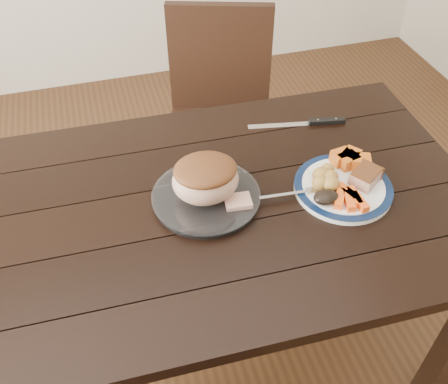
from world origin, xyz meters
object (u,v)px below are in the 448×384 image
object	(u,v)px
pork_slice	(365,177)
fork	(296,193)
dinner_plate	(343,188)
serving_platter	(206,198)
carving_knife	(315,122)
dining_table	(195,228)
roast_joint	(206,180)
chair_far	(219,110)

from	to	relation	value
pork_slice	fork	xyz separation A→B (m)	(-0.20, 0.01, -0.02)
pork_slice	dinner_plate	bearing A→B (deg)	175.24
serving_platter	carving_knife	xyz separation A→B (m)	(0.43, 0.25, -0.00)
dining_table	carving_knife	xyz separation A→B (m)	(0.47, 0.26, 0.10)
serving_platter	fork	distance (m)	0.25
dining_table	roast_joint	size ratio (longest dim) A/B	8.99
pork_slice	fork	bearing A→B (deg)	177.11
dining_table	carving_knife	distance (m)	0.55
dining_table	dinner_plate	size ratio (longest dim) A/B	5.89
dining_table	carving_knife	size ratio (longest dim) A/B	5.10
dinner_plate	fork	bearing A→B (deg)	177.92
dinner_plate	pork_slice	size ratio (longest dim) A/B	3.38
chair_far	dinner_plate	bearing A→B (deg)	118.33
serving_platter	chair_far	bearing A→B (deg)	71.76
dining_table	serving_platter	xyz separation A→B (m)	(0.04, 0.01, 0.10)
fork	pork_slice	bearing A→B (deg)	1.58
dinner_plate	fork	xyz separation A→B (m)	(-0.14, 0.01, 0.01)
dinner_plate	carving_knife	distance (m)	0.32
fork	carving_knife	xyz separation A→B (m)	(0.19, 0.31, -0.01)
roast_joint	chair_far	bearing A→B (deg)	71.76
roast_joint	carving_knife	size ratio (longest dim) A/B	0.57
chair_far	roast_joint	size ratio (longest dim) A/B	5.15
dining_table	serving_platter	size ratio (longest dim) A/B	5.57
chair_far	roast_joint	distance (m)	0.82
roast_joint	dinner_plate	bearing A→B (deg)	-10.02
pork_slice	carving_knife	size ratio (longest dim) A/B	0.26
chair_far	carving_knife	xyz separation A→B (m)	(0.19, -0.48, 0.23)
fork	roast_joint	xyz separation A→B (m)	(-0.24, 0.06, 0.06)
chair_far	roast_joint	xyz separation A→B (m)	(-0.24, -0.72, 0.30)
dinner_plate	serving_platter	xyz separation A→B (m)	(-0.38, 0.07, 0.00)
dinner_plate	pork_slice	distance (m)	0.07
dining_table	serving_platter	distance (m)	0.11
dinner_plate	carving_knife	world-z (taller)	dinner_plate
serving_platter	pork_slice	bearing A→B (deg)	-9.30
chair_far	carving_knife	distance (m)	0.56
pork_slice	fork	world-z (taller)	pork_slice
chair_far	carving_knife	world-z (taller)	chair_far
pork_slice	chair_far	bearing A→B (deg)	104.47
dinner_plate	fork	distance (m)	0.14
fork	roast_joint	bearing A→B (deg)	169.87
dining_table	fork	bearing A→B (deg)	-10.12
chair_far	fork	distance (m)	0.82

